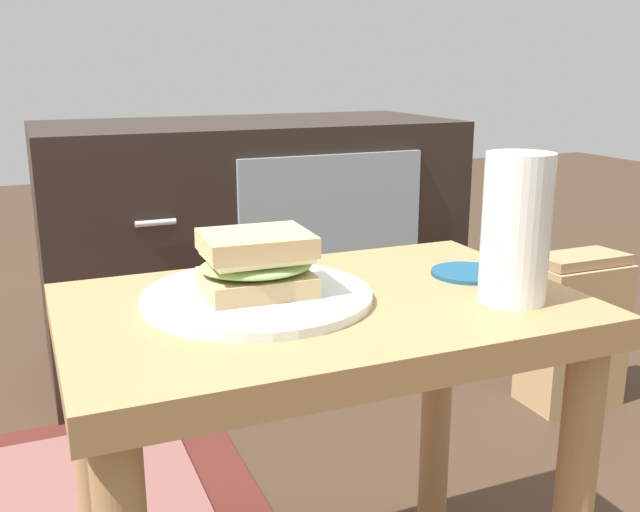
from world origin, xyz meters
name	(u,v)px	position (x,y,z in m)	size (l,w,h in m)	color
side_table	(323,376)	(0.00, 0.00, 0.37)	(0.56, 0.36, 0.46)	#A37A4C
tv_cabinet	(251,242)	(0.21, 0.95, 0.29)	(0.96, 0.46, 0.58)	black
plate	(257,296)	(-0.07, 0.02, 0.47)	(0.25, 0.25, 0.01)	silver
sandwich_front	(256,263)	(-0.07, 0.02, 0.50)	(0.13, 0.11, 0.07)	tan
beer_glass	(516,232)	(0.19, -0.08, 0.54)	(0.07, 0.07, 0.16)	silver
coaster	(468,273)	(0.20, 0.02, 0.46)	(0.09, 0.09, 0.01)	navy
paper_bag	(573,330)	(0.76, 0.43, 0.16)	(0.20, 0.13, 0.33)	tan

